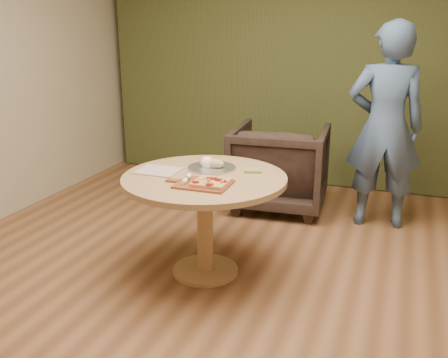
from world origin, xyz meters
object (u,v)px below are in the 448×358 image
pedestal_table (205,195)px  serving_tray (212,168)px  cutlery_roll (186,179)px  pizza_paddle (202,184)px  armchair (280,163)px  person_standing (385,127)px  bread_roll (211,163)px  flatbread_pizza (211,182)px

pedestal_table → serving_tray: serving_tray is taller
pedestal_table → cutlery_roll: cutlery_roll is taller
pedestal_table → pizza_paddle: bearing=-71.4°
armchair → person_standing: bearing=168.4°
serving_tray → armchair: (0.18, 1.36, -0.30)m
serving_tray → bread_roll: 0.04m
pizza_paddle → bread_roll: size_ratio=2.32×
cutlery_roll → armchair: 1.78m
pedestal_table → serving_tray: bearing=95.2°
flatbread_pizza → armchair: armchair is taller
pizza_paddle → armchair: 1.76m
pizza_paddle → serving_tray: size_ratio=1.26×
flatbread_pizza → cutlery_roll: size_ratio=1.12×
pedestal_table → flatbread_pizza: bearing=-56.0°
bread_roll → armchair: 1.41m
pedestal_table → armchair: 1.56m
flatbread_pizza → serving_tray: size_ratio=0.63×
serving_tray → armchair: bearing=82.5°
pedestal_table → flatbread_pizza: flatbread_pizza is taller
pedestal_table → pizza_paddle: size_ratio=2.60×
armchair → person_standing: person_standing is taller
flatbread_pizza → pedestal_table: bearing=124.0°
flatbread_pizza → cutlery_roll: bearing=179.6°
serving_tray → person_standing: bearing=47.5°
pedestal_table → person_standing: 1.83m
pedestal_table → bread_roll: bread_roll is taller
cutlery_roll → armchair: armchair is taller
bread_roll → pedestal_table: bearing=-82.1°
serving_tray → person_standing: 1.69m
pedestal_table → armchair: (0.16, 1.54, -0.15)m
flatbread_pizza → armchair: 1.77m
armchair → flatbread_pizza: bearing=84.5°
pedestal_table → person_standing: (1.12, 1.42, 0.30)m
pizza_paddle → flatbread_pizza: 0.07m
flatbread_pizza → serving_tray: flatbread_pizza is taller
armchair → bread_roll: bearing=77.6°
cutlery_roll → pizza_paddle: bearing=-9.8°
flatbread_pizza → bread_roll: bread_roll is taller
bread_roll → person_standing: bearing=47.3°
cutlery_roll → armchair: size_ratio=0.22×
pedestal_table → cutlery_roll: (-0.05, -0.19, 0.17)m
pizza_paddle → cutlery_roll: size_ratio=2.25×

